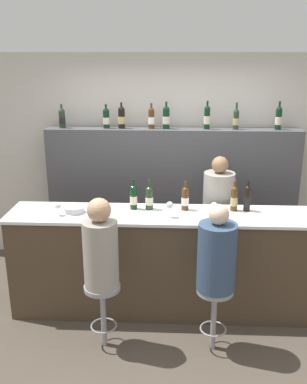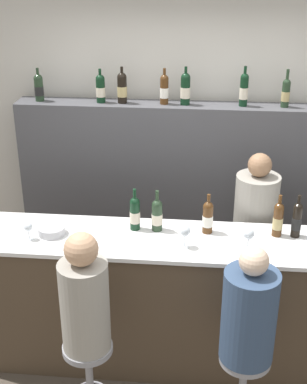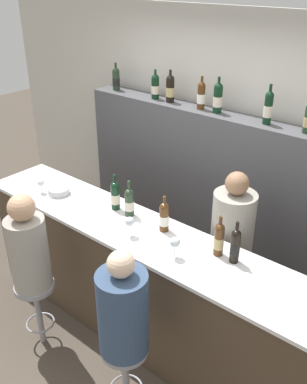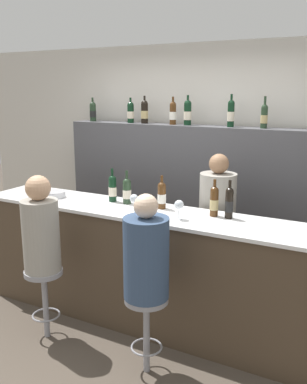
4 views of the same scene
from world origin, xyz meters
name	(u,v)px [view 2 (image 2 of 4)]	position (x,y,z in m)	size (l,w,h in m)	color
wall_back	(194,144)	(0.00, 1.64, 1.30)	(6.40, 0.05, 2.60)	beige
bar_counter	(186,303)	(0.00, 0.27, 0.54)	(3.25, 0.59, 1.08)	#473828
back_bar_cabinet	(192,198)	(0.00, 1.41, 0.86)	(3.05, 0.28, 1.73)	#4C4C51
wine_bottle_counter_0	(135,213)	(-0.38, 0.40, 1.20)	(0.07, 0.07, 0.32)	black
wine_bottle_counter_1	(157,215)	(-0.22, 0.40, 1.20)	(0.08, 0.08, 0.31)	#233823
wine_bottle_counter_2	(208,217)	(0.14, 0.40, 1.20)	(0.08, 0.08, 0.30)	#4C2D14
wine_bottle_counter_3	(278,219)	(0.62, 0.40, 1.21)	(0.07, 0.07, 0.31)	#4C2D14
wine_bottle_counter_4	(297,219)	(0.75, 0.40, 1.21)	(0.07, 0.07, 0.32)	black
wine_bottle_backbar_0	(39,87)	(-1.33, 1.41, 1.85)	(0.08, 0.08, 0.28)	#233823
wine_bottle_backbar_1	(101,88)	(-0.80, 1.41, 1.85)	(0.08, 0.08, 0.28)	black
wine_bottle_backbar_2	(122,88)	(-0.61, 1.41, 1.86)	(0.08, 0.08, 0.31)	black
wine_bottle_backbar_3	(164,89)	(-0.26, 1.41, 1.86)	(0.07, 0.07, 0.30)	#4C2D14
wine_bottle_backbar_4	(185,89)	(-0.08, 1.41, 1.86)	(0.08, 0.08, 0.32)	black
wine_bottle_backbar_5	(244,89)	(0.40, 1.41, 1.87)	(0.07, 0.07, 0.33)	black
wine_bottle_backbar_6	(286,92)	(0.74, 1.41, 1.85)	(0.07, 0.07, 0.31)	#233823
wine_glass_0	(28,228)	(-1.10, 0.18, 1.17)	(0.06, 0.06, 0.13)	silver
wine_glass_1	(185,232)	(-0.02, 0.18, 1.19)	(0.07, 0.07, 0.16)	silver
wine_glass_2	(249,234)	(0.41, 0.18, 1.19)	(0.08, 0.08, 0.16)	silver
metal_bowl	(52,230)	(-0.96, 0.26, 1.11)	(0.19, 0.19, 0.06)	#B7B7BC
bar_stool_left	(89,363)	(-0.60, -0.34, 0.48)	(0.32, 0.32, 0.62)	gray
guest_seated_left	(84,299)	(-0.60, -0.34, 0.98)	(0.31, 0.31, 0.81)	gray
bar_stool_right	(244,374)	(0.39, -0.34, 0.48)	(0.32, 0.32, 0.62)	gray
guest_seated_right	(249,313)	(0.39, -0.34, 0.95)	(0.33, 0.33, 0.78)	#334766
bartender	(252,250)	(0.51, 0.80, 0.71)	(0.34, 0.34, 1.54)	gray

